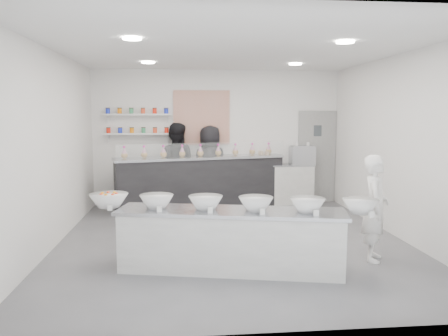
# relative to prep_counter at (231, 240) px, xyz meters

# --- Properties ---
(floor) EXTENTS (6.00, 6.00, 0.00)m
(floor) POSITION_rel_prep_counter_xyz_m (0.17, 1.32, -0.40)
(floor) COLOR #515156
(floor) RESTS_ON ground
(ceiling) EXTENTS (6.00, 6.00, 0.00)m
(ceiling) POSITION_rel_prep_counter_xyz_m (0.17, 1.32, 2.60)
(ceiling) COLOR white
(ceiling) RESTS_ON floor
(back_wall) EXTENTS (5.50, 0.00, 5.50)m
(back_wall) POSITION_rel_prep_counter_xyz_m (0.17, 4.32, 1.10)
(back_wall) COLOR white
(back_wall) RESTS_ON floor
(left_wall) EXTENTS (0.00, 6.00, 6.00)m
(left_wall) POSITION_rel_prep_counter_xyz_m (-2.58, 1.32, 1.10)
(left_wall) COLOR white
(left_wall) RESTS_ON floor
(right_wall) EXTENTS (0.00, 6.00, 6.00)m
(right_wall) POSITION_rel_prep_counter_xyz_m (2.92, 1.32, 1.10)
(right_wall) COLOR white
(right_wall) RESTS_ON floor
(back_door) EXTENTS (0.88, 0.04, 2.10)m
(back_door) POSITION_rel_prep_counter_xyz_m (2.47, 4.29, 0.65)
(back_door) COLOR gray
(back_door) RESTS_ON floor
(pattern_panel) EXTENTS (1.25, 0.03, 1.20)m
(pattern_panel) POSITION_rel_prep_counter_xyz_m (-0.18, 4.29, 1.55)
(pattern_panel) COLOR #AE3B1A
(pattern_panel) RESTS_ON back_wall
(jar_shelf_lower) EXTENTS (1.45, 0.22, 0.04)m
(jar_shelf_lower) POSITION_rel_prep_counter_xyz_m (-1.58, 4.22, 1.20)
(jar_shelf_lower) COLOR silver
(jar_shelf_lower) RESTS_ON back_wall
(jar_shelf_upper) EXTENTS (1.45, 0.22, 0.04)m
(jar_shelf_upper) POSITION_rel_prep_counter_xyz_m (-1.58, 4.22, 1.62)
(jar_shelf_upper) COLOR silver
(jar_shelf_upper) RESTS_ON back_wall
(preserve_jars) EXTENTS (1.45, 0.10, 0.56)m
(preserve_jars) POSITION_rel_prep_counter_xyz_m (-1.58, 4.20, 1.48)
(preserve_jars) COLOR #FF2611
(preserve_jars) RESTS_ON jar_shelf_lower
(downlight_0) EXTENTS (0.24, 0.24, 0.02)m
(downlight_0) POSITION_rel_prep_counter_xyz_m (-1.23, 0.32, 2.58)
(downlight_0) COLOR white
(downlight_0) RESTS_ON ceiling
(downlight_1) EXTENTS (0.24, 0.24, 0.02)m
(downlight_1) POSITION_rel_prep_counter_xyz_m (1.57, 0.32, 2.58)
(downlight_1) COLOR white
(downlight_1) RESTS_ON ceiling
(downlight_2) EXTENTS (0.24, 0.24, 0.02)m
(downlight_2) POSITION_rel_prep_counter_xyz_m (-1.23, 2.92, 2.58)
(downlight_2) COLOR white
(downlight_2) RESTS_ON ceiling
(downlight_3) EXTENTS (0.24, 0.24, 0.02)m
(downlight_3) POSITION_rel_prep_counter_xyz_m (1.57, 2.92, 2.58)
(downlight_3) COLOR white
(downlight_3) RESTS_ON ceiling
(prep_counter) EXTENTS (3.01, 1.27, 0.80)m
(prep_counter) POSITION_rel_prep_counter_xyz_m (0.00, 0.00, 0.00)
(prep_counter) COLOR beige
(prep_counter) RESTS_ON floor
(back_bar) EXTENTS (3.70, 1.52, 1.13)m
(back_bar) POSITION_rel_prep_counter_xyz_m (-0.23, 3.83, 0.16)
(back_bar) COLOR black
(back_bar) RESTS_ON floor
(sneeze_guard) EXTENTS (3.50, 0.87, 0.31)m
(sneeze_guard) POSITION_rel_prep_counter_xyz_m (-0.15, 3.52, 0.88)
(sneeze_guard) COLOR white
(sneeze_guard) RESTS_ON back_bar
(espresso_ledge) EXTENTS (1.21, 0.38, 0.90)m
(espresso_ledge) POSITION_rel_prep_counter_xyz_m (1.72, 4.10, 0.05)
(espresso_ledge) COLOR beige
(espresso_ledge) RESTS_ON floor
(espresso_machine) EXTENTS (0.53, 0.37, 0.41)m
(espresso_machine) POSITION_rel_prep_counter_xyz_m (2.07, 4.10, 0.70)
(espresso_machine) COLOR #93969E
(espresso_machine) RESTS_ON espresso_ledge
(cup_stacks) EXTENTS (0.24, 0.24, 0.30)m
(cup_stacks) POSITION_rel_prep_counter_xyz_m (1.20, 4.10, 0.65)
(cup_stacks) COLOR tan
(cup_stacks) RESTS_ON espresso_ledge
(prep_bowls) EXTENTS (3.73, 1.30, 0.18)m
(prep_bowls) POSITION_rel_prep_counter_xyz_m (0.00, 0.00, 0.49)
(prep_bowls) COLOR white
(prep_bowls) RESTS_ON prep_counter
(label_cards) EXTENTS (3.31, 0.04, 0.07)m
(label_cards) POSITION_rel_prep_counter_xyz_m (0.11, -0.53, 0.44)
(label_cards) COLOR white
(label_cards) RESTS_ON prep_counter
(cookie_bags) EXTENTS (3.27, 0.92, 0.25)m
(cookie_bags) POSITION_rel_prep_counter_xyz_m (-0.23, 3.83, 0.86)
(cookie_bags) COLOR pink
(cookie_bags) RESTS_ON back_bar
(woman_prep) EXTENTS (0.55, 0.64, 1.48)m
(woman_prep) POSITION_rel_prep_counter_xyz_m (2.03, 0.21, 0.34)
(woman_prep) COLOR white
(woman_prep) RESTS_ON floor
(staff_left) EXTENTS (1.02, 0.86, 1.84)m
(staff_left) POSITION_rel_prep_counter_xyz_m (-0.76, 4.08, 0.52)
(staff_left) COLOR black
(staff_left) RESTS_ON floor
(staff_right) EXTENTS (1.01, 0.83, 1.78)m
(staff_right) POSITION_rel_prep_counter_xyz_m (-0.01, 4.08, 0.49)
(staff_right) COLOR black
(staff_right) RESTS_ON floor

